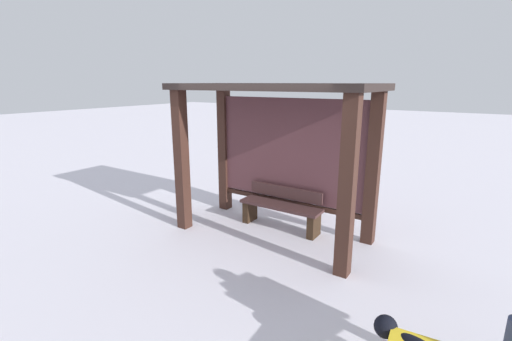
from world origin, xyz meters
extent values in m
plane|color=silver|center=(0.00, 0.00, 0.00)|extent=(60.00, 60.00, 0.00)
cube|color=#3A211A|center=(-1.46, -0.59, 1.20)|extent=(0.19, 0.19, 2.40)
cube|color=#3A211A|center=(1.46, -0.59, 1.20)|extent=(0.19, 0.19, 2.40)
cube|color=#3A211A|center=(-1.46, 0.59, 1.20)|extent=(0.19, 0.19, 2.40)
cube|color=#3A211A|center=(1.46, 0.59, 1.20)|extent=(0.19, 0.19, 2.40)
cube|color=#2A211F|center=(0.00, 0.00, 2.45)|extent=(3.26, 1.53, 0.10)
cube|color=brown|center=(0.00, 0.59, 1.36)|extent=(2.72, 0.08, 1.79)
cube|color=#3A211A|center=(0.00, 0.57, 0.41)|extent=(2.72, 0.06, 0.08)
cube|color=#412828|center=(0.00, 0.29, 0.42)|extent=(1.49, 0.38, 0.05)
cube|color=#412828|center=(0.00, 0.46, 0.63)|extent=(1.41, 0.04, 0.20)
cube|color=#322215|center=(0.64, 0.29, 0.20)|extent=(0.12, 0.32, 0.40)
cube|color=#322215|center=(-0.64, 0.29, 0.20)|extent=(0.12, 0.32, 0.40)
sphere|color=black|center=(2.35, -2.12, 0.56)|extent=(0.19, 0.19, 0.19)
camera|label=1|loc=(2.83, -4.80, 2.52)|focal=24.68mm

